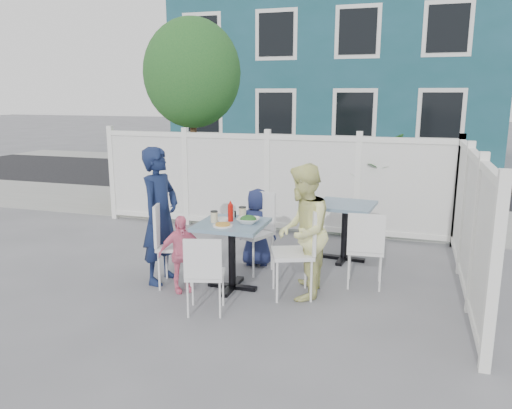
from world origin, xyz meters
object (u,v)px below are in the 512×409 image
(toddler, at_px, (181,254))
(chair_near, at_px, (204,270))
(man, at_px, (160,216))
(spare_table, at_px, (345,217))
(chair_left, at_px, (170,238))
(boy, at_px, (257,227))
(utility_cabinet, at_px, (167,170))
(chair_back, at_px, (255,225))
(woman, at_px, (303,232))
(chair_right, at_px, (300,245))
(main_table, at_px, (232,238))

(toddler, bearing_deg, chair_near, -86.69)
(man, bearing_deg, spare_table, -48.42)
(chair_left, relative_size, boy, 0.97)
(chair_left, distance_m, chair_near, 0.97)
(man, bearing_deg, utility_cabinet, 31.88)
(chair_back, distance_m, toddler, 1.15)
(woman, bearing_deg, chair_left, -90.76)
(utility_cabinet, distance_m, woman, 5.58)
(chair_right, bearing_deg, spare_table, -33.40)
(main_table, distance_m, toddler, 0.61)
(utility_cabinet, height_order, woman, woman)
(chair_back, bearing_deg, utility_cabinet, -26.03)
(main_table, distance_m, chair_near, 0.77)
(main_table, bearing_deg, chair_right, 2.53)
(chair_near, distance_m, man, 1.18)
(woman, relative_size, toddler, 1.68)
(chair_near, distance_m, boy, 1.64)
(chair_right, xyz_separation_m, chair_near, (-0.82, -0.79, -0.10))
(boy, height_order, toddler, boy)
(boy, bearing_deg, toddler, 52.68)
(utility_cabinet, height_order, spare_table, utility_cabinet)
(main_table, bearing_deg, spare_table, 52.20)
(main_table, relative_size, spare_table, 0.98)
(chair_near, bearing_deg, spare_table, 47.29)
(utility_cabinet, distance_m, man, 4.64)
(utility_cabinet, xyz_separation_m, woman, (3.77, -4.11, 0.07))
(chair_left, relative_size, chair_back, 0.99)
(toddler, bearing_deg, utility_cabinet, 77.24)
(chair_near, bearing_deg, man, 124.77)
(spare_table, bearing_deg, woman, -101.49)
(utility_cabinet, distance_m, spare_table, 4.87)
(chair_left, xyz_separation_m, chair_back, (0.79, 0.84, 0.01))
(main_table, height_order, boy, boy)
(chair_left, distance_m, man, 0.29)
(main_table, height_order, chair_near, chair_near)
(chair_left, relative_size, chair_right, 0.98)
(chair_near, bearing_deg, utility_cabinet, 105.58)
(chair_near, height_order, boy, boy)
(main_table, xyz_separation_m, chair_near, (-0.02, -0.75, -0.13))
(main_table, height_order, spare_table, main_table)
(spare_table, bearing_deg, chair_near, -117.40)
(chair_back, bearing_deg, toddler, 81.58)
(spare_table, relative_size, woman, 0.54)
(chair_back, height_order, chair_near, chair_back)
(main_table, relative_size, chair_near, 0.95)
(chair_left, distance_m, toddler, 0.28)
(chair_right, bearing_deg, main_table, 71.76)
(main_table, relative_size, chair_left, 0.79)
(woman, distance_m, toddler, 1.41)
(woman, bearing_deg, man, -93.75)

